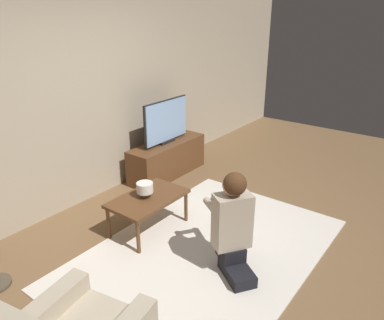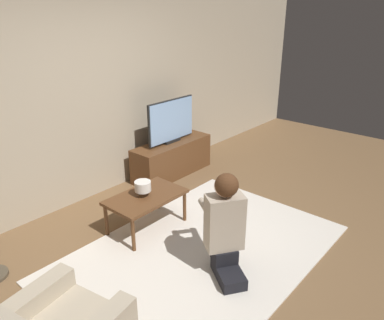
% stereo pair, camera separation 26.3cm
% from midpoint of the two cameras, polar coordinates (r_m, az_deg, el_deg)
% --- Properties ---
extents(ground_plane, '(10.00, 10.00, 0.00)m').
position_cam_midpoint_polar(ground_plane, '(3.96, 0.15, -13.93)').
color(ground_plane, brown).
extents(wall_back, '(10.00, 0.06, 2.60)m').
position_cam_midpoint_polar(wall_back, '(4.73, -19.06, 8.41)').
color(wall_back, tan).
rests_on(wall_back, ground_plane).
extents(rug, '(2.91, 1.96, 0.02)m').
position_cam_midpoint_polar(rug, '(3.95, 0.15, -13.84)').
color(rug, silver).
rests_on(rug, ground_plane).
extents(tv_stand, '(1.30, 0.42, 0.51)m').
position_cam_midpoint_polar(tv_stand, '(5.55, -5.15, 0.17)').
color(tv_stand, brown).
rests_on(tv_stand, ground_plane).
extents(tv, '(0.88, 0.08, 0.63)m').
position_cam_midpoint_polar(tv, '(5.37, -5.39, 5.86)').
color(tv, black).
rests_on(tv, tv_stand).
extents(coffee_table, '(0.86, 0.52, 0.42)m').
position_cam_midpoint_polar(coffee_table, '(4.16, -8.53, -6.17)').
color(coffee_table, brown).
rests_on(coffee_table, ground_plane).
extents(person_kneeling, '(0.63, 0.76, 1.00)m').
position_cam_midpoint_polar(person_kneeling, '(3.45, 4.03, -9.36)').
color(person_kneeling, black).
rests_on(person_kneeling, rug).
extents(table_lamp, '(0.18, 0.18, 0.17)m').
position_cam_midpoint_polar(table_lamp, '(4.09, -9.03, -4.35)').
color(table_lamp, '#4C3823').
rests_on(table_lamp, coffee_table).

